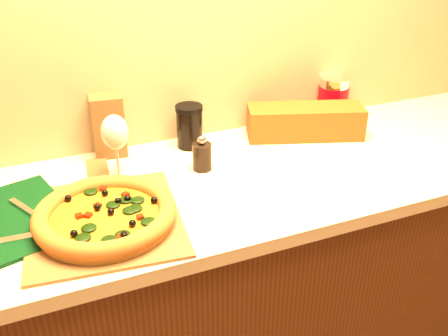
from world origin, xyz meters
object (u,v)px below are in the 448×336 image
Objects in this scene: pizza at (105,215)px; pepper_grinder at (202,156)px; rolling_pin at (320,118)px; coffee_canister at (333,97)px; cutting_board at (14,218)px; dark_jar at (190,126)px; pizza_peel at (104,217)px; wine_glass at (115,134)px.

pizza is 0.39m from pepper_grinder.
pepper_grinder is (0.34, 0.20, 0.01)m from pizza.
rolling_pin is 0.11m from coffee_canister.
cutting_board is 0.56m from pepper_grinder.
dark_jar is at bearing 179.92° from rolling_pin.
cutting_board is 0.63m from dark_jar.
pizza is at bearing -43.53° from cutting_board.
coffee_canister reaches higher than pizza.
cutting_board is 2.71× the size of coffee_canister.
pizza is 0.95m from rolling_pin.
cutting_board is at bearing -171.84° from pepper_grinder.
dark_jar is at bearing 83.41° from pepper_grinder.
rolling_pin is at bearing 27.14° from pizza_peel.
wine_glass is 1.36× the size of dark_jar.
coffee_canister is (1.17, 0.29, 0.07)m from cutting_board.
rolling_pin is at bearing -150.68° from coffee_canister.
pizza is at bearing -157.20° from rolling_pin.
pizza_peel is 1.78× the size of rolling_pin.
dark_jar is at bearing 24.44° from wine_glass.
pizza_peel is 1.42× the size of cutting_board.
pizza is 2.32× the size of coffee_canister.
pepper_grinder is at bearing 31.84° from pizza_peel.
dark_jar reaches higher than pepper_grinder.
pizza is (-0.00, -0.04, 0.03)m from pizza_peel.
pizza_peel is 3.84× the size of coffee_canister.
rolling_pin is at bearing 22.80° from pizza.
wine_glass is (-0.25, 0.05, 0.10)m from pepper_grinder.
pizza_peel is at bearing -159.27° from rolling_pin.
coffee_canister is 0.60m from dark_jar.
pepper_grinder is at bearing -6.99° from cutting_board.
pizza_peel is 0.37m from pepper_grinder.
dark_jar is (-0.52, 0.00, 0.05)m from rolling_pin.
dark_jar is at bearing -175.83° from coffee_canister.
cutting_board is at bearing -167.08° from rolling_pin.
wine_glass is at bearing 74.14° from pizza_peel.
dark_jar is (-0.59, -0.04, -0.01)m from coffee_canister.
coffee_canister is at bearing 4.17° from dark_jar.
pepper_grinder is at bearing 30.27° from pizza.
pepper_grinder is 0.77× the size of dark_jar.
coffee_canister reaches higher than cutting_board.
dark_jar is (0.35, 0.33, 0.07)m from pizza_peel.
rolling_pin is 2.16× the size of coffee_canister.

